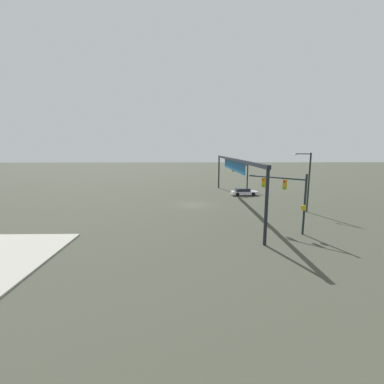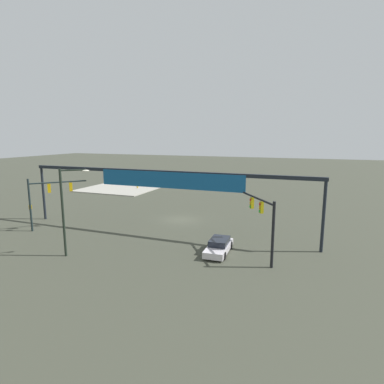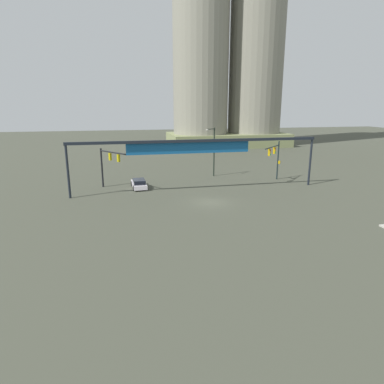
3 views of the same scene
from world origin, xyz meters
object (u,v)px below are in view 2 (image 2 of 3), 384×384
object	(u,v)px
sedan_car_approaching	(219,246)
fire_hydrant_on_curb	(137,186)
streetlamp_curved_arm	(66,206)
traffic_signal_near_corner	(46,194)
traffic_signal_opposite_side	(264,216)

from	to	relation	value
sedan_car_approaching	fire_hydrant_on_curb	size ratio (longest dim) A/B	6.32
streetlamp_curved_arm	sedan_car_approaching	world-z (taller)	streetlamp_curved_arm
streetlamp_curved_arm	fire_hydrant_on_curb	bearing A→B (deg)	69.48
streetlamp_curved_arm	fire_hydrant_on_curb	size ratio (longest dim) A/B	10.48
traffic_signal_near_corner	sedan_car_approaching	world-z (taller)	traffic_signal_near_corner
traffic_signal_opposite_side	fire_hydrant_on_curb	xyz separation A→B (m)	(27.78, -27.23, -3.24)
traffic_signal_near_corner	traffic_signal_opposite_side	distance (m)	23.17
traffic_signal_opposite_side	streetlamp_curved_arm	distance (m)	16.29
streetlamp_curved_arm	sedan_car_approaching	distance (m)	13.39
traffic_signal_opposite_side	streetlamp_curved_arm	size ratio (longest dim) A/B	0.70
streetlamp_curved_arm	fire_hydrant_on_curb	world-z (taller)	streetlamp_curved_arm
traffic_signal_near_corner	fire_hydrant_on_curb	bearing A→B (deg)	53.53
fire_hydrant_on_curb	traffic_signal_near_corner	bearing A→B (deg)	99.81
traffic_signal_opposite_side	sedan_car_approaching	bearing A→B (deg)	49.53
traffic_signal_near_corner	traffic_signal_opposite_side	size ratio (longest dim) A/B	1.08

